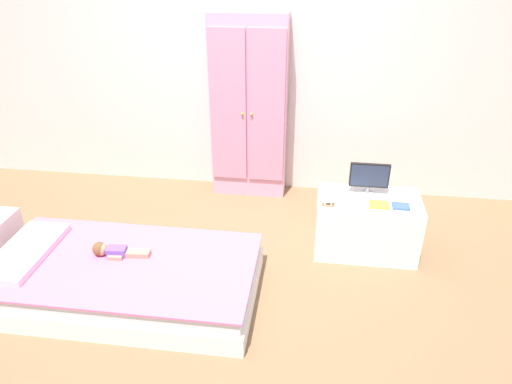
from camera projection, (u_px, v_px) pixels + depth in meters
name	position (u px, v px, depth m)	size (l,w,h in m)	color
ground_plane	(224.00, 285.00, 3.38)	(10.00, 10.00, 0.02)	brown
back_wall	(254.00, 45.00, 4.09)	(6.40, 0.05, 2.70)	silver
bed	(125.00, 278.00, 3.23)	(1.79, 0.94, 0.26)	white
pillow	(25.00, 251.00, 3.24)	(0.32, 0.67, 0.05)	silver
doll	(110.00, 250.00, 3.22)	(0.39, 0.14, 0.10)	#6B4CB2
wardrobe	(249.00, 109.00, 4.21)	(0.67, 0.26, 1.65)	#E599BC
tv_stand	(366.00, 225.00, 3.64)	(0.77, 0.45, 0.46)	white
tv_monitor	(369.00, 177.00, 3.53)	(0.29, 0.10, 0.25)	#99999E
rocking_horse_toy	(330.00, 199.00, 3.41)	(0.09, 0.04, 0.11)	#8E6642
book_yellow	(379.00, 205.00, 3.43)	(0.14, 0.11, 0.02)	gold
book_blue	(401.00, 206.00, 3.41)	(0.12, 0.10, 0.02)	blue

